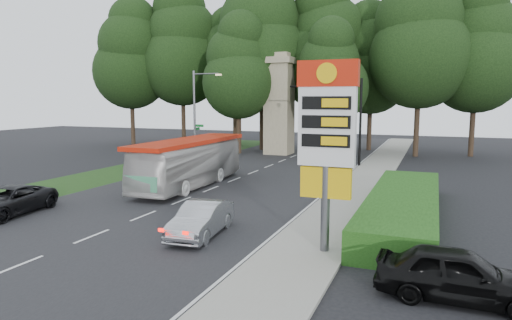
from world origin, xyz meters
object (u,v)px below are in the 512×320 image
at_px(streetlight_signs, 197,112).
at_px(monument, 279,103).
at_px(gas_station_pylon, 327,130).
at_px(sedan_silver, 201,219).
at_px(suv_charcoal, 7,201).
at_px(traffic_signal_mast, 344,110).
at_px(parked_car_black, 458,274).
at_px(transit_bus, 190,163).

bearing_deg(streetlight_signs, monument, 58.03).
height_order(gas_station_pylon, monument, monument).
height_order(sedan_silver, suv_charcoal, sedan_silver).
height_order(monument, suv_charcoal, monument).
distance_m(gas_station_pylon, traffic_signal_mast, 22.29).
height_order(streetlight_signs, parked_car_black, streetlight_signs).
bearing_deg(traffic_signal_mast, gas_station_pylon, -80.91).
bearing_deg(parked_car_black, streetlight_signs, 43.63).
distance_m(sedan_silver, parked_car_black, 9.86).
bearing_deg(suv_charcoal, traffic_signal_mast, 55.19).
relative_size(gas_station_pylon, streetlight_signs, 0.86).
relative_size(traffic_signal_mast, transit_bus, 0.67).
xyz_separation_m(streetlight_signs, monument, (4.99, 7.99, 0.67)).
height_order(traffic_signal_mast, monument, monument).
distance_m(streetlight_signs, monument, 9.44).
xyz_separation_m(transit_bus, sedan_silver, (5.74, -9.16, -0.81)).
xyz_separation_m(sedan_silver, parked_car_black, (9.46, -2.77, 0.06)).
xyz_separation_m(transit_bus, suv_charcoal, (-4.49, -9.61, -0.82)).
distance_m(gas_station_pylon, sedan_silver, 6.39).
bearing_deg(sedan_silver, streetlight_signs, 113.24).
bearing_deg(sedan_silver, gas_station_pylon, -9.18).
bearing_deg(gas_station_pylon, sedan_silver, 176.79).
bearing_deg(traffic_signal_mast, suv_charcoal, -118.19).
bearing_deg(sedan_silver, transit_bus, 116.12).
height_order(monument, transit_bus, monument).
distance_m(traffic_signal_mast, monument, 9.76).
bearing_deg(monument, streetlight_signs, -121.97).
xyz_separation_m(streetlight_signs, parked_car_black, (20.49, -22.49, -3.69)).
relative_size(monument, sedan_silver, 2.40).
bearing_deg(monument, suv_charcoal, -98.48).
bearing_deg(streetlight_signs, gas_station_pylon, -51.04).
bearing_deg(gas_station_pylon, traffic_signal_mast, 99.09).
height_order(gas_station_pylon, streetlight_signs, streetlight_signs).
height_order(gas_station_pylon, parked_car_black, gas_station_pylon).
height_order(traffic_signal_mast, parked_car_black, traffic_signal_mast).
distance_m(gas_station_pylon, suv_charcoal, 15.85).
distance_m(gas_station_pylon, transit_bus, 14.73).
bearing_deg(streetlight_signs, traffic_signal_mast, 8.92).
bearing_deg(traffic_signal_mast, streetlight_signs, -171.08).
distance_m(transit_bus, suv_charcoal, 10.64).
relative_size(gas_station_pylon, parked_car_black, 1.55).
bearing_deg(monument, gas_station_pylon, -68.20).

